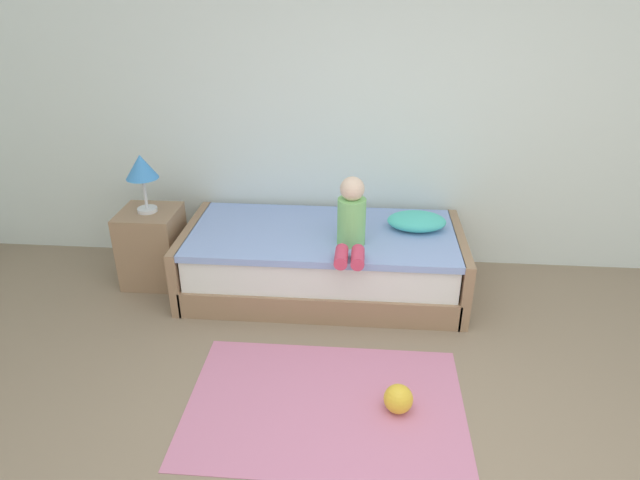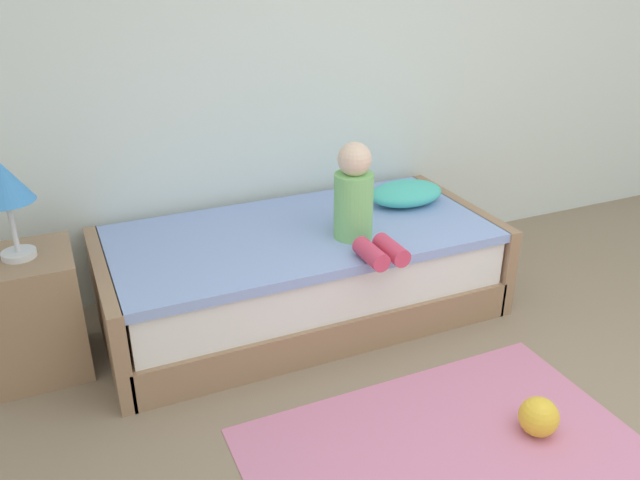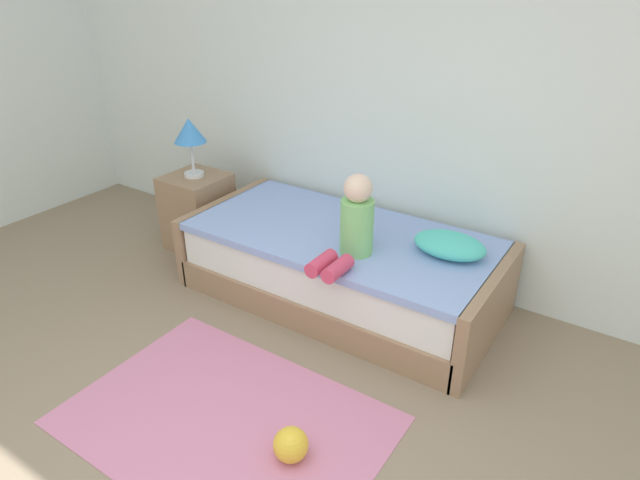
{
  "view_description": "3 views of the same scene",
  "coord_description": "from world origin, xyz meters",
  "px_view_note": "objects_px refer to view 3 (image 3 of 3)",
  "views": [
    {
      "loc": [
        -0.2,
        -1.77,
        2.28
      ],
      "look_at": [
        -0.5,
        1.75,
        0.55
      ],
      "focal_mm": 31.28,
      "sensor_mm": 36.0,
      "label": 1
    },
    {
      "loc": [
        -1.65,
        -0.85,
        1.88
      ],
      "look_at": [
        -0.5,
        1.75,
        0.55
      ],
      "focal_mm": 35.78,
      "sensor_mm": 36.0,
      "label": 2
    },
    {
      "loc": [
        1.16,
        -0.75,
        2.09
      ],
      "look_at": [
        -0.5,
        1.75,
        0.55
      ],
      "focal_mm": 30.76,
      "sensor_mm": 36.0,
      "label": 3
    }
  ],
  "objects_px": {
    "child_figure": "(353,224)",
    "nightstand": "(198,211)",
    "toy_ball": "(291,445)",
    "pillow": "(450,245)",
    "bed": "(340,266)",
    "table_lamp": "(190,133)"
  },
  "relations": [
    {
      "from": "child_figure",
      "to": "nightstand",
      "type": "bearing_deg",
      "value": 170.48
    },
    {
      "from": "table_lamp",
      "to": "pillow",
      "type": "relative_size",
      "value": 1.02
    },
    {
      "from": "child_figure",
      "to": "bed",
      "type": "bearing_deg",
      "value": 133.49
    },
    {
      "from": "toy_ball",
      "to": "table_lamp",
      "type": "bearing_deg",
      "value": 144.62
    },
    {
      "from": "child_figure",
      "to": "pillow",
      "type": "bearing_deg",
      "value": 34.17
    },
    {
      "from": "nightstand",
      "to": "table_lamp",
      "type": "relative_size",
      "value": 1.33
    },
    {
      "from": "nightstand",
      "to": "toy_ball",
      "type": "bearing_deg",
      "value": -35.38
    },
    {
      "from": "child_figure",
      "to": "pillow",
      "type": "height_order",
      "value": "child_figure"
    },
    {
      "from": "child_figure",
      "to": "pillow",
      "type": "relative_size",
      "value": 1.16
    },
    {
      "from": "nightstand",
      "to": "table_lamp",
      "type": "xyz_separation_m",
      "value": [
        0.0,
        0.0,
        0.64
      ]
    },
    {
      "from": "pillow",
      "to": "toy_ball",
      "type": "bearing_deg",
      "value": -96.77
    },
    {
      "from": "bed",
      "to": "toy_ball",
      "type": "height_order",
      "value": "bed"
    },
    {
      "from": "nightstand",
      "to": "toy_ball",
      "type": "relative_size",
      "value": 3.57
    },
    {
      "from": "bed",
      "to": "pillow",
      "type": "relative_size",
      "value": 4.8
    },
    {
      "from": "bed",
      "to": "pillow",
      "type": "bearing_deg",
      "value": 8.12
    },
    {
      "from": "bed",
      "to": "toy_ball",
      "type": "relative_size",
      "value": 12.55
    },
    {
      "from": "nightstand",
      "to": "table_lamp",
      "type": "distance_m",
      "value": 0.64
    },
    {
      "from": "table_lamp",
      "to": "toy_ball",
      "type": "distance_m",
      "value": 2.46
    },
    {
      "from": "table_lamp",
      "to": "toy_ball",
      "type": "height_order",
      "value": "table_lamp"
    },
    {
      "from": "nightstand",
      "to": "pillow",
      "type": "xyz_separation_m",
      "value": [
        2.05,
        0.07,
        0.26
      ]
    },
    {
      "from": "nightstand",
      "to": "child_figure",
      "type": "bearing_deg",
      "value": -9.52
    },
    {
      "from": "toy_ball",
      "to": "bed",
      "type": "bearing_deg",
      "value": 112.27
    }
  ]
}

